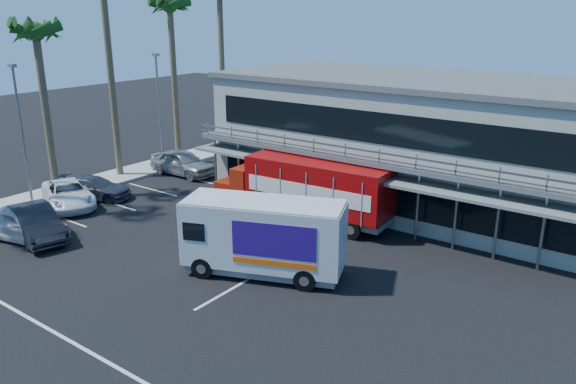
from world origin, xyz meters
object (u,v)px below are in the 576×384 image
Objects in this scene: red_truck at (307,187)px; white_van at (264,236)px; parked_car_b at (35,222)px; parked_car_a at (22,223)px.

white_van is at bearing -74.64° from red_truck.
white_van is at bearing -59.19° from parked_car_b.
parked_car_b is at bearing -49.92° from parked_car_a.
white_van is at bearing -84.46° from parked_car_a.
parked_car_a is 0.97× the size of parked_car_b.
white_van is 1.47× the size of parked_car_a.
red_truck is at bearing 87.54° from white_van.
red_truck is 6.83m from white_van.
red_truck is 2.10× the size of parked_car_a.
parked_car_b is (0.34, 0.46, -0.01)m from parked_car_a.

